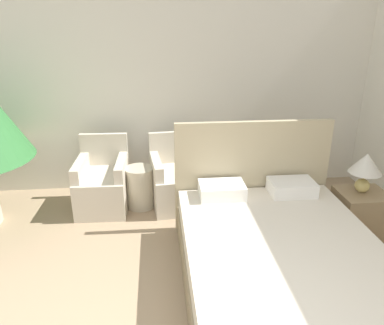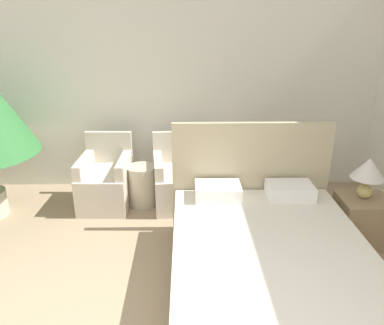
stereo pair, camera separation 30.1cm
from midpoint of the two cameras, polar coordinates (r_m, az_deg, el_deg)
name	(u,v)px [view 1 (the left image)]	position (r m, az deg, el deg)	size (l,w,h in m)	color
wall_back	(156,79)	(4.89, -7.28, 12.45)	(10.00, 0.06, 2.90)	silver
bed	(280,261)	(3.29, 10.57, -14.64)	(1.63, 2.23, 1.21)	#8C7A5B
armchair_near_window_left	(103,186)	(4.68, -15.23, -3.53)	(0.60, 0.73, 0.85)	beige
armchair_near_window_right	(176,183)	(4.61, -4.26, -3.19)	(0.65, 0.77, 0.85)	beige
nightstand	(360,213)	(4.32, 22.41, -7.23)	(0.50, 0.44, 0.49)	#937A56
table_lamp	(366,166)	(4.12, 23.08, -0.52)	(0.33, 0.33, 0.43)	tan
side_table	(140,187)	(4.63, -9.77, -3.76)	(0.35, 0.35, 0.51)	#B7AD93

